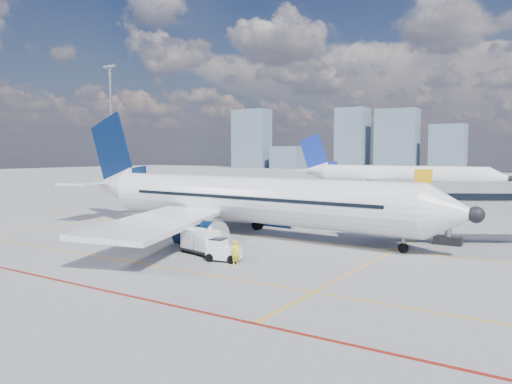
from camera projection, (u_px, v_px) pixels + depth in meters
ground at (190, 248)px, 39.80m from camera, size 420.00×420.00×0.00m
apron_markings at (149, 256)px, 36.84m from camera, size 90.00×35.12×0.01m
floodlight_mast_nw at (111, 124)px, 102.03m from camera, size 3.20×0.61×25.45m
distant_skyline at (505, 141)px, 197.39m from camera, size 249.16×13.77×31.16m
main_aircraft at (233, 199)px, 47.41m from camera, size 43.81×38.15×12.77m
second_aircraft at (392, 176)px, 94.63m from camera, size 41.20×35.88×12.01m
baggage_tug at (222, 250)px, 35.03m from camera, size 2.50×1.79×1.59m
cargo_dolly at (200, 241)px, 37.49m from camera, size 3.61×2.22×1.84m
belt_loader at (134, 227)px, 47.36m from camera, size 5.30×1.47×2.16m
ramp_worker at (236, 253)px, 33.77m from camera, size 0.66×0.74×1.69m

